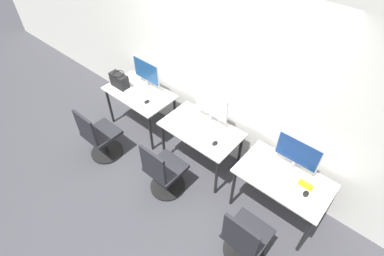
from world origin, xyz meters
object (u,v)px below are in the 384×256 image
(monitor_right, at_px, (297,154))
(monitor_left, at_px, (146,73))
(office_chair_left, at_px, (100,138))
(handbag, at_px, (119,80))
(monitor_center, at_px, (211,107))
(keyboard_right, at_px, (281,181))
(mouse_left, at_px, (147,102))
(mouse_center, at_px, (215,143))
(mouse_right, at_px, (306,194))
(office_chair_right, at_px, (244,240))
(keyboard_center, at_px, (196,132))
(office_chair_center, at_px, (163,173))
(keyboard_left, at_px, (135,94))

(monitor_right, bearing_deg, monitor_left, 179.90)
(office_chair_left, relative_size, handbag, 2.96)
(monitor_center, bearing_deg, keyboard_right, -12.51)
(mouse_left, distance_m, mouse_center, 1.25)
(mouse_left, relative_size, mouse_right, 1.00)
(office_chair_right, relative_size, handbag, 2.96)
(office_chair_left, bearing_deg, office_chair_right, 1.98)
(mouse_right, height_order, handbag, handbag)
(mouse_left, relative_size, keyboard_center, 0.21)
(office_chair_left, relative_size, keyboard_center, 2.05)
(mouse_center, relative_size, office_chair_center, 0.10)
(monitor_center, xyz_separation_m, mouse_right, (1.50, -0.25, -0.23))
(monitor_center, bearing_deg, monitor_right, -0.63)
(monitor_right, bearing_deg, handbag, -174.25)
(monitor_center, bearing_deg, handbag, -169.28)
(mouse_left, xyz_separation_m, office_chair_right, (2.16, -0.64, -0.37))
(keyboard_left, bearing_deg, handbag, -176.99)
(monitor_center, xyz_separation_m, office_chair_right, (1.22, -0.93, -0.60))
(office_chair_left, height_order, handbag, handbag)
(monitor_left, xyz_separation_m, mouse_right, (2.71, -0.24, -0.23))
(keyboard_center, distance_m, mouse_right, 1.50)
(monitor_right, bearing_deg, office_chair_right, -89.76)
(keyboard_left, bearing_deg, keyboard_right, 0.09)
(keyboard_left, xyz_separation_m, keyboard_right, (2.43, 0.00, 0.00))
(office_chair_left, relative_size, office_chair_center, 1.00)
(mouse_center, bearing_deg, keyboard_left, 179.03)
(mouse_center, bearing_deg, office_chair_right, -34.81)
(keyboard_left, distance_m, mouse_center, 1.52)
(mouse_center, xyz_separation_m, keyboard_right, (0.91, 0.03, -0.01))
(mouse_right, bearing_deg, mouse_center, -177.60)
(handbag, bearing_deg, keyboard_center, -0.30)
(monitor_center, bearing_deg, keyboard_left, -167.32)
(keyboard_left, relative_size, keyboard_center, 1.00)
(office_chair_right, bearing_deg, keyboard_center, 152.43)
(mouse_left, distance_m, handbag, 0.60)
(mouse_center, bearing_deg, mouse_right, 2.40)
(monitor_center, xyz_separation_m, keyboard_center, (0.00, -0.30, -0.24))
(keyboard_left, bearing_deg, monitor_left, 90.00)
(mouse_left, distance_m, office_chair_center, 1.10)
(mouse_right, bearing_deg, office_chair_center, -158.53)
(monitor_left, xyz_separation_m, keyboard_right, (2.43, -0.26, -0.24))
(monitor_left, height_order, keyboard_right, monitor_left)
(mouse_center, bearing_deg, monitor_right, 17.43)
(monitor_left, relative_size, keyboard_right, 1.17)
(office_chair_center, xyz_separation_m, office_chair_right, (1.29, -0.07, 0.00))
(keyboard_center, bearing_deg, mouse_center, -0.20)
(monitor_right, relative_size, mouse_right, 5.64)
(handbag, bearing_deg, monitor_right, 5.75)
(mouse_left, xyz_separation_m, keyboard_center, (0.94, -0.01, -0.01))
(mouse_left, distance_m, keyboard_right, 2.16)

